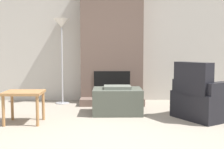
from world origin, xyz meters
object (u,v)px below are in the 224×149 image
Objects in this scene: armchair at (204,100)px; floor_lamp_left at (62,31)px; side_table at (24,97)px; ottoman at (117,101)px.

floor_lamp_left is (-2.52, 1.32, 1.21)m from armchair.
floor_lamp_left reaches higher than side_table.
ottoman is at bearing 45.50° from armchair.
side_table is (-1.44, -0.62, 0.18)m from ottoman.
ottoman is 1.58m from side_table.
side_table is at bearing -156.93° from ottoman.
side_table is 1.95m from floor_lamp_left.
ottoman is 0.48× the size of floor_lamp_left.
armchair is 0.67× the size of floor_lamp_left.
floor_lamp_left is at bearing 78.10° from side_table.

